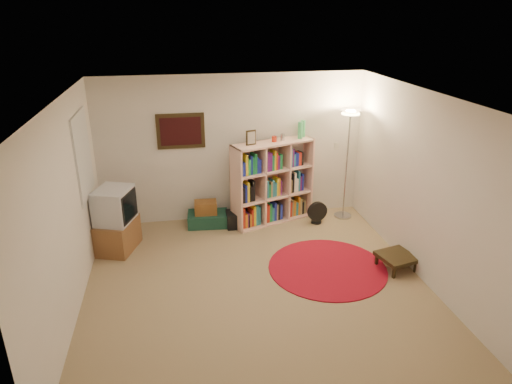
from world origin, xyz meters
TOP-DOWN VIEW (x-y plane):
  - room at (-0.05, 0.05)m, footprint 4.54×4.54m
  - bookshelf at (0.61, 1.94)m, footprint 1.48×0.85m
  - floor_lamp at (1.91, 1.87)m, footprint 0.44×0.44m
  - floor_fan at (1.37, 1.68)m, footprint 0.35×0.21m
  - tv_stand at (-1.90, 1.35)m, footprint 0.67×0.80m
  - suitcase at (-0.49, 1.97)m, footprint 0.71×0.49m
  - wicker_basket at (-0.52, 1.97)m, footprint 0.39×0.29m
  - duffel_bag at (0.01, 1.81)m, footprint 0.39×0.33m
  - paper_towel at (0.03, 1.95)m, footprint 0.14×0.14m
  - red_rug at (1.07, 0.23)m, footprint 1.69×1.69m
  - side_table at (2.03, 0.05)m, footprint 0.57×0.57m

SIDE VIEW (x-z plane):
  - red_rug at x=1.07m, z-range 0.00..0.01m
  - suitcase at x=-0.49m, z-range 0.00..0.22m
  - paper_towel at x=0.03m, z-range 0.00..0.26m
  - duffel_bag at x=0.01m, z-range 0.00..0.26m
  - side_table at x=2.03m, z-range 0.07..0.29m
  - floor_fan at x=1.37m, z-range 0.00..0.40m
  - wicker_basket at x=-0.52m, z-range 0.22..0.43m
  - tv_stand at x=-1.90m, z-range -0.02..0.98m
  - bookshelf at x=0.61m, z-range -0.16..1.54m
  - room at x=-0.05m, z-range -0.01..2.53m
  - floor_lamp at x=1.91m, z-range 0.63..2.56m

